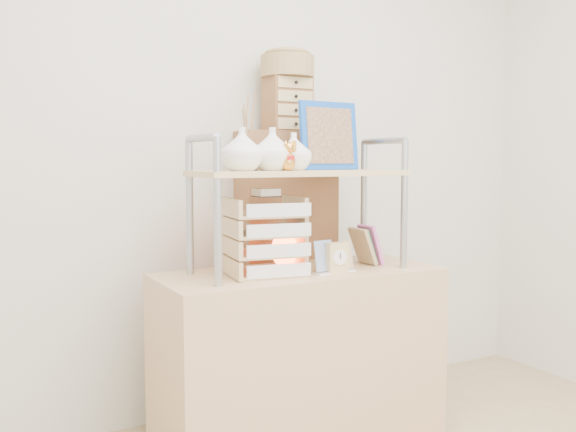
% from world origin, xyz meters
% --- Properties ---
extents(desk, '(1.20, 0.50, 0.75)m').
position_xyz_m(desk, '(0.00, 1.20, 0.38)').
color(desk, tan).
rests_on(desk, ground).
extents(cabinet, '(0.47, 0.29, 1.35)m').
position_xyz_m(cabinet, '(0.13, 1.57, 0.68)').
color(cabinet, brown).
rests_on(cabinet, ground).
extents(hutch, '(0.90, 0.34, 0.72)m').
position_xyz_m(hutch, '(-0.05, 1.21, 1.20)').
color(hutch, '#9A9FA8').
rests_on(hutch, desk).
extents(letter_tray, '(0.32, 0.31, 0.35)m').
position_xyz_m(letter_tray, '(-0.17, 1.19, 0.89)').
color(letter_tray, tan).
rests_on(letter_tray, desk).
extents(salt_lamp, '(0.11, 0.11, 0.17)m').
position_xyz_m(salt_lamp, '(-0.07, 1.21, 0.84)').
color(salt_lamp, brown).
rests_on(salt_lamp, desk).
extents(desk_clock, '(0.09, 0.04, 0.13)m').
position_xyz_m(desk_clock, '(0.11, 1.08, 0.81)').
color(desk_clock, tan).
rests_on(desk_clock, desk).
extents(postcard_stand, '(0.20, 0.07, 0.14)m').
position_xyz_m(postcard_stand, '(0.10, 1.09, 0.79)').
color(postcard_stand, white).
rests_on(postcard_stand, desk).
extents(drawer_chest, '(0.20, 0.16, 0.25)m').
position_xyz_m(drawer_chest, '(0.13, 1.55, 1.48)').
color(drawer_chest, brown).
rests_on(drawer_chest, cabinet).
extents(woven_basket, '(0.25, 0.25, 0.10)m').
position_xyz_m(woven_basket, '(0.13, 1.55, 1.65)').
color(woven_basket, olive).
rests_on(woven_basket, drawer_chest).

